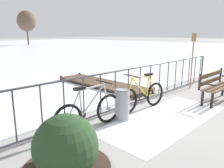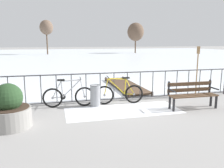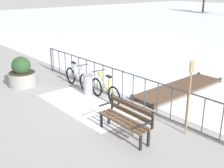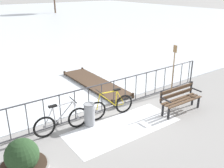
{
  "view_description": "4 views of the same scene",
  "coord_description": "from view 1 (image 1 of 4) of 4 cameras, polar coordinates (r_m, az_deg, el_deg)",
  "views": [
    {
      "loc": [
        -4.72,
        -3.76,
        1.99
      ],
      "look_at": [
        -0.62,
        0.26,
        0.67
      ],
      "focal_mm": 35.72,
      "sensor_mm": 36.0,
      "label": 1
    },
    {
      "loc": [
        -2.33,
        -7.87,
        2.17
      ],
      "look_at": [
        -0.41,
        -0.32,
        0.71
      ],
      "focal_mm": 36.59,
      "sensor_mm": 36.0,
      "label": 2
    },
    {
      "loc": [
        6.73,
        -6.0,
        3.69
      ],
      "look_at": [
        0.19,
        -0.39,
        0.68
      ],
      "focal_mm": 45.23,
      "sensor_mm": 36.0,
      "label": 3
    },
    {
      "loc": [
        -4.5,
        -6.5,
        4.1
      ],
      "look_at": [
        0.15,
        -0.04,
        0.98
      ],
      "focal_mm": 40.35,
      "sensor_mm": 36.0,
      "label": 4
    }
  ],
  "objects": [
    {
      "name": "bicycle_second",
      "position": [
        4.7,
        -5.81,
        -7.22
      ],
      "size": [
        1.71,
        0.52,
        0.97
      ],
      "color": "black",
      "rests_on": "ground"
    },
    {
      "name": "tree_centre",
      "position": [
        40.04,
        -21.03,
        14.81
      ],
      "size": [
        2.99,
        2.99,
        5.5
      ],
      "color": "brown",
      "rests_on": "ground"
    },
    {
      "name": "oar_upright",
      "position": [
        8.51,
        19.9,
        6.48
      ],
      "size": [
        0.04,
        0.16,
        1.98
      ],
      "color": "#937047",
      "rests_on": "ground"
    },
    {
      "name": "snow_patch",
      "position": [
        5.5,
        13.71,
        -8.53
      ],
      "size": [
        3.64,
        1.48,
        0.01
      ],
      "primitive_type": "cube",
      "color": "white",
      "rests_on": "ground"
    },
    {
      "name": "wooden_dock",
      "position": [
        8.47,
        -2.68,
        0.23
      ],
      "size": [
        1.1,
        4.11,
        0.2
      ],
      "color": "#4C3828",
      "rests_on": "ground"
    },
    {
      "name": "trash_bin",
      "position": [
        5.19,
        2.6,
        -5.16
      ],
      "size": [
        0.35,
        0.35,
        0.73
      ],
      "color": "gray",
      "rests_on": "ground"
    },
    {
      "name": "bicycle_near_railing",
      "position": [
        5.88,
        7.73,
        -3.11
      ],
      "size": [
        1.71,
        0.52,
        0.97
      ],
      "color": "black",
      "rests_on": "ground"
    },
    {
      "name": "park_bench",
      "position": [
        7.25,
        24.97,
        0.0
      ],
      "size": [
        1.61,
        0.51,
        0.89
      ],
      "color": "brown",
      "rests_on": "ground"
    },
    {
      "name": "railing_fence",
      "position": [
        6.2,
        5.72,
        -0.41
      ],
      "size": [
        9.06,
        0.06,
        1.07
      ],
      "color": "#38383D",
      "rests_on": "ground"
    },
    {
      "name": "ground_plane",
      "position": [
        6.35,
        5.6,
        -5.33
      ],
      "size": [
        160.0,
        160.0,
        0.0
      ],
      "primitive_type": "plane",
      "color": "gray"
    }
  ]
}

